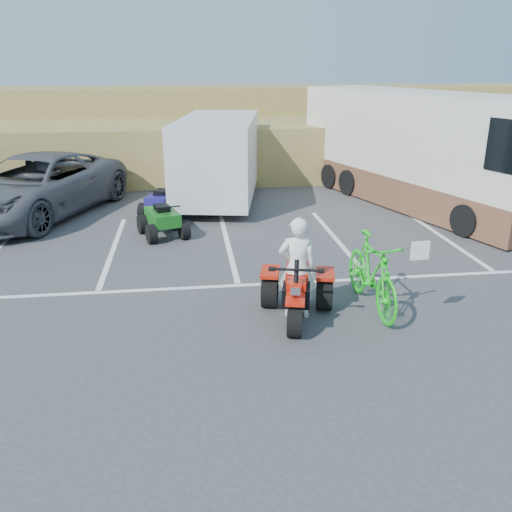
{
  "coord_description": "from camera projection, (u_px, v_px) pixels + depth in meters",
  "views": [
    {
      "loc": [
        -0.92,
        -7.39,
        4.17
      ],
      "look_at": [
        0.21,
        1.31,
        1.0
      ],
      "focal_mm": 38.0,
      "sensor_mm": 36.0,
      "label": 1
    }
  ],
  "objects": [
    {
      "name": "ground",
      "position": [
        253.0,
        345.0,
        8.42
      ],
      "size": [
        100.0,
        100.0,
        0.0
      ],
      "primitive_type": "plane",
      "color": "#3A3A3D",
      "rests_on": "ground"
    },
    {
      "name": "parking_stripes",
      "position": [
        269.0,
        255.0,
        12.32
      ],
      "size": [
        28.0,
        5.16,
        0.01
      ],
      "color": "white",
      "rests_on": "ground"
    },
    {
      "name": "grass_embankment",
      "position": [
        207.0,
        131.0,
        22.38
      ],
      "size": [
        40.0,
        8.5,
        3.1
      ],
      "color": "olive",
      "rests_on": "ground"
    },
    {
      "name": "red_trike_atv",
      "position": [
        296.0,
        319.0,
        9.28
      ],
      "size": [
        1.64,
        1.96,
        1.11
      ],
      "primitive_type": null,
      "rotation": [
        0.0,
        0.0,
        -0.23
      ],
      "color": "red",
      "rests_on": "ground"
    },
    {
      "name": "rider",
      "position": [
        297.0,
        268.0,
        9.12
      ],
      "size": [
        0.72,
        0.56,
        1.77
      ],
      "primitive_type": "imported",
      "rotation": [
        0.0,
        0.0,
        2.91
      ],
      "color": "white",
      "rests_on": "ground"
    },
    {
      "name": "green_dirt_bike",
      "position": [
        372.0,
        273.0,
        9.49
      ],
      "size": [
        0.73,
        2.26,
        1.34
      ],
      "primitive_type": "imported",
      "rotation": [
        0.0,
        0.0,
        0.05
      ],
      "color": "#14BF19",
      "rests_on": "ground"
    },
    {
      "name": "grey_pickup",
      "position": [
        35.0,
        186.0,
        15.2
      ],
      "size": [
        4.96,
        6.75,
        1.71
      ],
      "primitive_type": "imported",
      "rotation": [
        0.0,
        0.0,
        -0.39
      ],
      "color": "#4C4D54",
      "rests_on": "ground"
    },
    {
      "name": "cargo_trailer",
      "position": [
        218.0,
        157.0,
        16.71
      ],
      "size": [
        3.14,
        5.78,
        2.55
      ],
      "rotation": [
        0.0,
        0.0,
        -0.18
      ],
      "color": "silver",
      "rests_on": "ground"
    },
    {
      "name": "rv_motorhome",
      "position": [
        416.0,
        157.0,
        16.33
      ],
      "size": [
        5.1,
        9.39,
        3.28
      ],
      "rotation": [
        0.0,
        0.0,
        0.32
      ],
      "color": "silver",
      "rests_on": "ground"
    },
    {
      "name": "quad_atv_blue",
      "position": [
        162.0,
        215.0,
        15.54
      ],
      "size": [
        1.31,
        1.51,
        0.84
      ],
      "primitive_type": null,
      "rotation": [
        0.0,
        0.0,
        -0.32
      ],
      "color": "navy",
      "rests_on": "ground"
    },
    {
      "name": "quad_atv_green",
      "position": [
        164.0,
        236.0,
        13.68
      ],
      "size": [
        1.38,
        1.61,
        0.89
      ],
      "primitive_type": null,
      "rotation": [
        0.0,
        0.0,
        0.3
      ],
      "color": "#155C16",
      "rests_on": "ground"
    }
  ]
}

